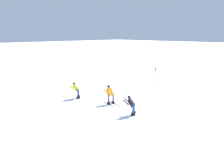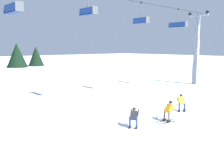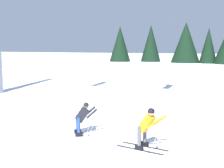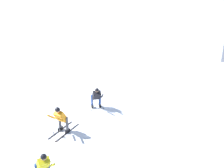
% 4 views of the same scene
% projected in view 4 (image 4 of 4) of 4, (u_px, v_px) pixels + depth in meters
% --- Properties ---
extents(ground_plane, '(260.00, 260.00, 0.00)m').
position_uv_depth(ground_plane, '(83.00, 99.00, 17.09)').
color(ground_plane, white).
extents(skier_carving_main, '(1.72, 1.41, 1.44)m').
position_uv_depth(skier_carving_main, '(97.00, 97.00, 15.66)').
color(skier_carving_main, white).
rests_on(skier_carving_main, ground_plane).
extents(skier_distant_uphill, '(1.86, 0.93, 1.61)m').
position_uv_depth(skier_distant_uphill, '(60.00, 118.00, 13.37)').
color(skier_distant_uphill, black).
rests_on(skier_distant_uphill, ground_plane).
extents(skier_distant_downhill, '(1.50, 1.60, 1.51)m').
position_uv_depth(skier_distant_downhill, '(43.00, 165.00, 10.39)').
color(skier_distant_downhill, white).
rests_on(skier_distant_downhill, ground_plane).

